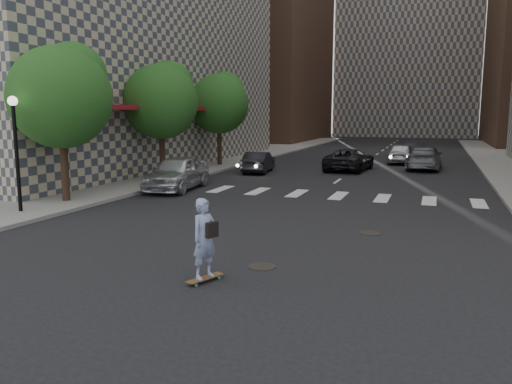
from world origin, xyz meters
TOP-DOWN VIEW (x-y plane):
  - ground at (0.00, 0.00)m, footprint 160.00×160.00m
  - sidewalk_left at (-14.50, 20.00)m, footprint 13.00×80.00m
  - lamppost at (-9.50, 0.50)m, footprint 0.36×0.36m
  - tree_a at (-9.45, 3.14)m, footprint 4.20×4.20m
  - tree_b at (-9.45, 11.14)m, footprint 4.20×4.20m
  - tree_c at (-9.45, 19.14)m, footprint 4.20×4.20m
  - manhole_a at (1.20, -2.50)m, footprint 0.70×0.70m
  - manhole_b at (-2.00, 1.20)m, footprint 0.70×0.70m
  - manhole_c at (3.30, 2.00)m, footprint 0.70×0.70m
  - skateboarder at (0.36, -4.00)m, footprint 0.67×0.99m
  - silver_sedan at (-7.00, 8.14)m, footprint 2.57×5.23m
  - traffic_car_a at (-5.59, 16.42)m, footprint 1.97×4.27m
  - traffic_car_b at (4.44, 22.00)m, footprint 2.46×5.55m
  - traffic_car_c at (-0.26, 19.59)m, footprint 2.92×5.48m
  - traffic_car_d at (2.67, 25.73)m, footprint 1.88×4.59m
  - traffic_car_e at (3.49, 28.35)m, footprint 1.97×4.96m

SIDE VIEW (x-z plane):
  - ground at x=0.00m, z-range 0.00..0.00m
  - manhole_a at x=1.20m, z-range 0.00..0.02m
  - manhole_b at x=-2.00m, z-range 0.00..0.02m
  - manhole_c at x=3.30m, z-range 0.00..0.02m
  - sidewalk_left at x=-14.50m, z-range 0.00..0.15m
  - traffic_car_a at x=-5.59m, z-range 0.00..1.36m
  - traffic_car_c at x=-0.26m, z-range 0.00..1.47m
  - traffic_car_d at x=2.67m, z-range 0.00..1.56m
  - traffic_car_b at x=4.44m, z-range 0.00..1.58m
  - traffic_car_e at x=3.49m, z-range 0.00..1.61m
  - silver_sedan at x=-7.00m, z-range 0.00..1.72m
  - skateboarder at x=0.36m, z-range 0.05..1.98m
  - lamppost at x=-9.50m, z-range 0.79..5.07m
  - tree_a at x=-9.45m, z-range 1.35..7.95m
  - tree_b at x=-9.45m, z-range 1.35..7.95m
  - tree_c at x=-9.45m, z-range 1.35..7.95m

